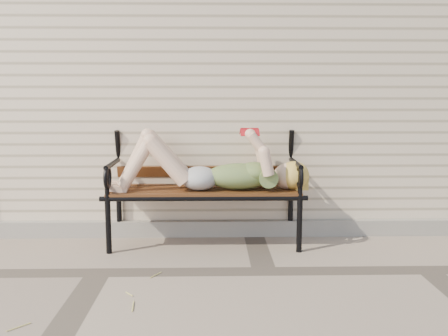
{
  "coord_description": "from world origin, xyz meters",
  "views": [
    {
      "loc": [
        0.86,
        -3.61,
        1.32
      ],
      "look_at": [
        0.96,
        0.59,
        0.71
      ],
      "focal_mm": 40.0,
      "sensor_mm": 36.0,
      "label": 1
    }
  ],
  "objects": [
    {
      "name": "house_wall",
      "position": [
        0.0,
        3.0,
        1.5
      ],
      "size": [
        8.0,
        4.0,
        3.0
      ],
      "primitive_type": "cube",
      "color": "beige",
      "rests_on": "ground"
    },
    {
      "name": "ground",
      "position": [
        0.0,
        0.0,
        0.0
      ],
      "size": [
        80.0,
        80.0,
        0.0
      ],
      "primitive_type": "plane",
      "color": "gray",
      "rests_on": "ground"
    },
    {
      "name": "foundation_strip",
      "position": [
        0.0,
        0.97,
        0.07
      ],
      "size": [
        8.0,
        0.1,
        0.15
      ],
      "primitive_type": "cube",
      "color": "gray",
      "rests_on": "ground"
    },
    {
      "name": "garden_bench",
      "position": [
        0.79,
        0.83,
        0.66
      ],
      "size": [
        1.83,
        0.73,
        1.18
      ],
      "color": "black",
      "rests_on": "ground"
    },
    {
      "name": "reading_woman",
      "position": [
        0.8,
        0.68,
        0.7
      ],
      "size": [
        1.72,
        0.39,
        0.54
      ],
      "color": "#0A3F4B",
      "rests_on": "ground"
    }
  ]
}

